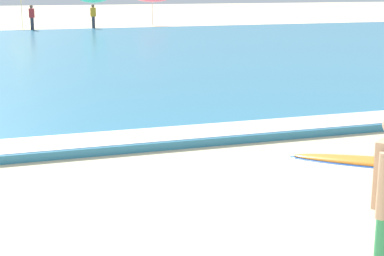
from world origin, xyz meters
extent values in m
cube|color=teal|center=(0.00, 18.85, 0.07)|extent=(120.00, 28.00, 0.14)
cube|color=white|center=(0.00, 5.45, 0.15)|extent=(120.00, 1.02, 0.01)
cylinder|color=#338E56|center=(2.14, -0.65, 0.44)|extent=(0.15, 0.15, 0.88)
cylinder|color=tan|center=(2.03, -0.74, 1.13)|extent=(0.10, 0.10, 0.58)
cylinder|color=beige|center=(1.10, 35.76, 1.00)|extent=(0.05, 0.05, 1.99)
cylinder|color=beige|center=(5.76, 36.05, 0.89)|extent=(0.05, 0.05, 1.78)
cylinder|color=beige|center=(9.82, 36.37, 0.88)|extent=(0.05, 0.05, 1.76)
cylinder|color=#383842|center=(5.21, 33.13, 0.42)|extent=(0.20, 0.20, 0.84)
cube|color=orange|center=(5.21, 33.13, 1.11)|extent=(0.32, 0.20, 0.54)
sphere|color=brown|center=(5.21, 33.13, 1.48)|extent=(0.20, 0.20, 0.20)
cylinder|color=#383842|center=(1.52, 32.92, 0.42)|extent=(0.20, 0.20, 0.84)
cube|color=red|center=(1.52, 32.92, 1.11)|extent=(0.32, 0.20, 0.54)
sphere|color=brown|center=(1.52, 32.92, 1.48)|extent=(0.20, 0.20, 0.20)
camera|label=1|loc=(-1.04, -4.85, 2.79)|focal=56.94mm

